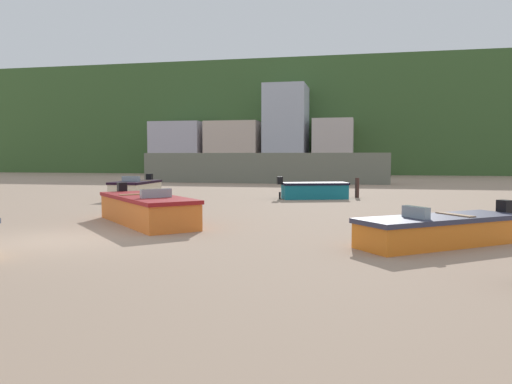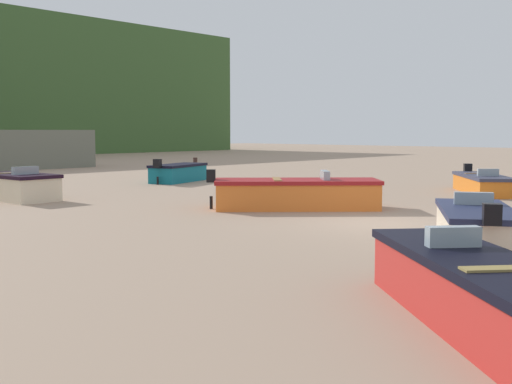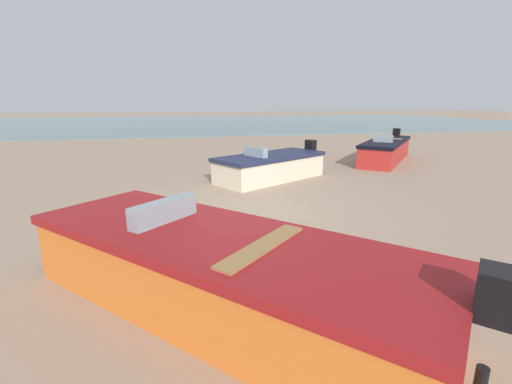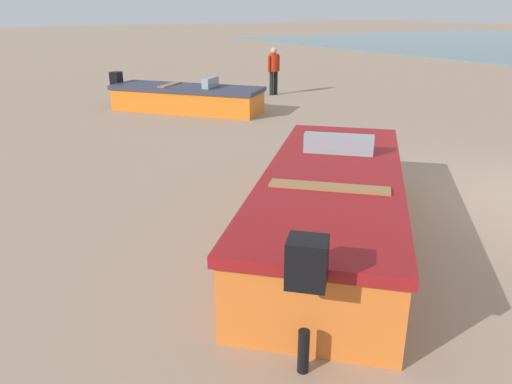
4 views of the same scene
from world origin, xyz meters
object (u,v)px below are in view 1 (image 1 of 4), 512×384
at_px(boat_orange_0, 439,230).
at_px(boat_orange_1, 147,209).
at_px(boat_cream_2, 136,190).
at_px(boat_teal_5, 314,190).
at_px(mooring_post_near_water, 357,188).

distance_m(boat_orange_0, boat_orange_1, 9.22).
distance_m(boat_cream_2, boat_teal_5, 9.45).
bearing_deg(boat_teal_5, boat_orange_0, -0.21).
relative_size(boat_cream_2, boat_teal_5, 0.97).
bearing_deg(boat_teal_5, boat_cream_2, -96.56).
distance_m(boat_orange_1, mooring_post_near_water, 13.97).
distance_m(boat_orange_1, boat_cream_2, 10.20).
bearing_deg(boat_cream_2, boat_orange_1, 116.34).
bearing_deg(boat_orange_1, boat_teal_5, -156.15).
relative_size(boat_orange_0, mooring_post_near_water, 4.08).
bearing_deg(boat_orange_1, boat_orange_0, 122.05).
bearing_deg(boat_teal_5, mooring_post_near_water, 100.20).
bearing_deg(mooring_post_near_water, boat_teal_5, -151.37).
bearing_deg(boat_orange_1, mooring_post_near_water, -162.68).
bearing_deg(mooring_post_near_water, boat_cream_2, -164.61).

